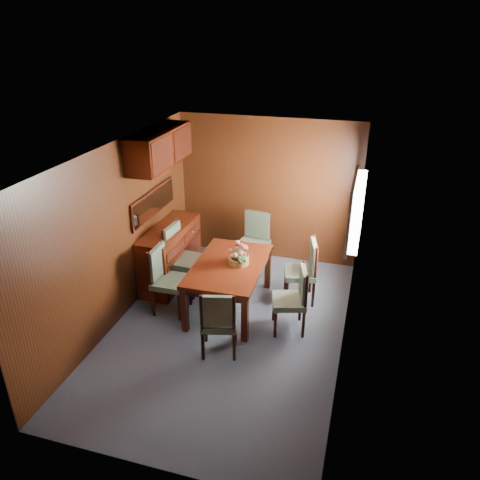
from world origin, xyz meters
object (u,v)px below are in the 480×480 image
(dining_table, at_px, (229,270))
(chair_right_near, at_px, (295,296))
(chair_head, at_px, (219,320))
(flower_centerpiece, at_px, (239,254))
(chair_left_near, at_px, (166,276))
(sideboard, at_px, (170,254))

(dining_table, bearing_deg, chair_right_near, -15.45)
(chair_head, xyz_separation_m, flower_centerpiece, (-0.07, 1.08, 0.34))
(chair_left_near, height_order, chair_right_near, chair_left_near)
(dining_table, height_order, flower_centerpiece, flower_centerpiece)
(chair_right_near, distance_m, flower_centerpiece, 0.96)
(sideboard, relative_size, chair_left_near, 1.42)
(chair_left_near, bearing_deg, dining_table, 109.51)
(sideboard, height_order, chair_head, chair_head)
(chair_left_near, xyz_separation_m, chair_right_near, (1.80, 0.04, -0.04))
(chair_right_near, bearing_deg, chair_head, 119.34)
(chair_left_near, xyz_separation_m, chair_head, (1.02, -0.74, -0.04))
(chair_head, bearing_deg, chair_right_near, 30.80)
(chair_right_near, bearing_deg, dining_table, 59.80)
(chair_right_near, relative_size, chair_head, 1.00)
(chair_head, bearing_deg, sideboard, 116.22)
(sideboard, relative_size, flower_centerpiece, 4.62)
(chair_head, distance_m, flower_centerpiece, 1.14)
(sideboard, xyz_separation_m, flower_centerpiece, (1.24, -0.45, 0.40))
(chair_right_near, xyz_separation_m, chair_head, (-0.78, -0.78, -0.00))
(chair_head, bearing_deg, dining_table, 86.20)
(flower_centerpiece, bearing_deg, sideboard, 160.11)
(chair_left_near, distance_m, flower_centerpiece, 1.06)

